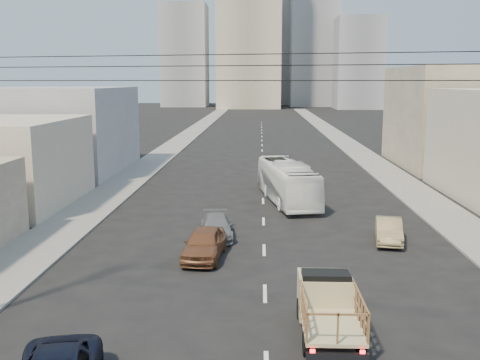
# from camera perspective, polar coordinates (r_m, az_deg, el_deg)

# --- Properties ---
(sidewalk_left) EXTENTS (3.50, 180.00, 0.12)m
(sidewalk_left) POSITION_cam_1_polar(r_m,az_deg,el_deg) (85.07, -5.72, 4.22)
(sidewalk_left) COLOR slate
(sidewalk_left) RESTS_ON ground
(sidewalk_right) EXTENTS (3.50, 180.00, 0.12)m
(sidewalk_right) POSITION_cam_1_polar(r_m,az_deg,el_deg) (85.13, 10.19, 4.11)
(sidewalk_right) COLOR slate
(sidewalk_right) RESTS_ON ground
(lane_dashes) EXTENTS (0.15, 104.00, 0.01)m
(lane_dashes) POSITION_cam_1_polar(r_m,az_deg,el_deg) (67.40, 2.27, 2.70)
(lane_dashes) COLOR silver
(lane_dashes) RESTS_ON ground
(flatbed_pickup) EXTENTS (1.95, 4.41, 1.90)m
(flatbed_pickup) POSITION_cam_1_polar(r_m,az_deg,el_deg) (19.88, 8.97, -12.25)
(flatbed_pickup) COLOR tan
(flatbed_pickup) RESTS_ON ground
(city_bus) EXTENTS (4.29, 10.75, 2.92)m
(city_bus) POSITION_cam_1_polar(r_m,az_deg,el_deg) (40.35, 4.82, -0.19)
(city_bus) COLOR white
(city_bus) RESTS_ON ground
(sedan_brown) EXTENTS (2.12, 4.52, 1.49)m
(sedan_brown) POSITION_cam_1_polar(r_m,az_deg,el_deg) (27.67, -3.64, -6.46)
(sedan_brown) COLOR brown
(sedan_brown) RESTS_ON ground
(sedan_tan) EXTENTS (1.97, 4.04, 1.27)m
(sedan_tan) POSITION_cam_1_polar(r_m,az_deg,el_deg) (31.44, 14.87, -4.97)
(sedan_tan) COLOR #948056
(sedan_tan) RESTS_ON ground
(sedan_grey) EXTENTS (2.15, 4.34, 1.21)m
(sedan_grey) POSITION_cam_1_polar(r_m,az_deg,el_deg) (31.31, -2.41, -4.76)
(sedan_grey) COLOR slate
(sedan_grey) RESTS_ON ground
(overhead_wires) EXTENTS (23.01, 5.02, 0.72)m
(overhead_wires) POSITION_cam_1_polar(r_m,az_deg,el_deg) (15.36, 3.00, 11.43)
(overhead_wires) COLOR black
(overhead_wires) RESTS_ON ground
(bldg_right_far) EXTENTS (12.00, 16.00, 10.00)m
(bldg_right_far) POSITION_cam_1_polar(r_m,az_deg,el_deg) (61.39, 21.44, 5.98)
(bldg_right_far) COLOR gray
(bldg_right_far) RESTS_ON ground
(bldg_left_far) EXTENTS (12.00, 16.00, 8.00)m
(bldg_left_far) POSITION_cam_1_polar(r_m,az_deg,el_deg) (56.44, -17.95, 4.87)
(bldg_left_far) COLOR #959598
(bldg_left_far) RESTS_ON ground
(high_rise_tower) EXTENTS (20.00, 20.00, 60.00)m
(high_rise_tower) POSITION_cam_1_polar(r_m,az_deg,el_deg) (185.13, 0.94, 16.66)
(high_rise_tower) COLOR tan
(high_rise_tower) RESTS_ON ground
(midrise_ne) EXTENTS (16.00, 16.00, 40.00)m
(midrise_ne) POSITION_cam_1_polar(r_m,az_deg,el_deg) (200.01, 7.51, 13.21)
(midrise_ne) COLOR gray
(midrise_ne) RESTS_ON ground
(midrise_nw) EXTENTS (15.00, 15.00, 34.00)m
(midrise_nw) POSITION_cam_1_polar(r_m,az_deg,el_deg) (195.74, -5.61, 12.44)
(midrise_nw) COLOR gray
(midrise_nw) RESTS_ON ground
(midrise_back) EXTENTS (18.00, 18.00, 44.00)m
(midrise_back) POSITION_cam_1_polar(r_m,az_deg,el_deg) (214.36, 3.86, 13.58)
(midrise_back) COLOR #959598
(midrise_back) RESTS_ON ground
(midrise_east) EXTENTS (14.00, 14.00, 28.00)m
(midrise_east) POSITION_cam_1_polar(r_m,az_deg,el_deg) (181.47, 11.92, 11.52)
(midrise_east) COLOR gray
(midrise_east) RESTS_ON ground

